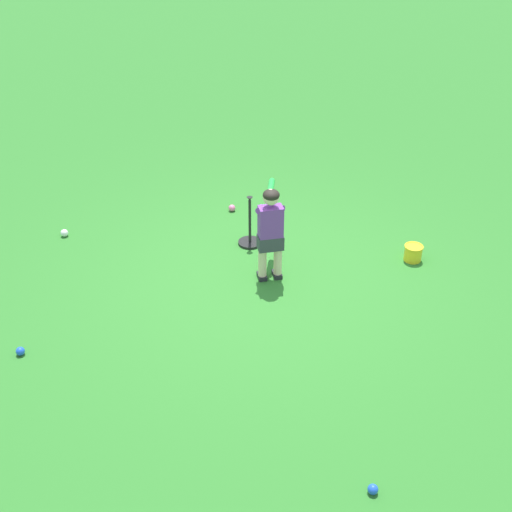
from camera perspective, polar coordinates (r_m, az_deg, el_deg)
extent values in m
plane|color=#2D7528|center=(7.33, 0.38, -1.74)|extent=(40.00, 40.00, 0.00)
cube|color=#232328|center=(7.28, 0.51, -1.73)|extent=(0.17, 0.17, 0.05)
cylinder|color=beige|center=(7.17, 0.55, -0.59)|extent=(0.09, 0.09, 0.34)
cube|color=#232328|center=(7.32, 1.81, -1.57)|extent=(0.17, 0.17, 0.05)
cylinder|color=beige|center=(7.20, 1.87, -0.44)|extent=(0.09, 0.09, 0.34)
cube|color=#383842|center=(7.05, 1.23, 1.19)|extent=(0.30, 0.29, 0.16)
cube|color=#753899|center=(6.92, 1.26, 2.96)|extent=(0.29, 0.28, 0.34)
sphere|color=beige|center=(6.79, 1.29, 5.06)|extent=(0.17, 0.17, 0.17)
ellipsoid|color=black|center=(6.77, 1.31, 5.25)|extent=(0.25, 0.25, 0.11)
sphere|color=green|center=(7.00, 1.00, 4.16)|extent=(0.04, 0.04, 0.04)
cylinder|color=black|center=(7.07, 1.07, 4.59)|extent=(0.08, 0.14, 0.05)
cylinder|color=green|center=(7.27, 1.25, 5.69)|extent=(0.20, 0.34, 0.11)
sphere|color=green|center=(7.41, 1.37, 6.44)|extent=(0.07, 0.07, 0.07)
cylinder|color=#753899|center=(6.96, 0.79, 4.09)|extent=(0.07, 0.31, 0.14)
cylinder|color=#753899|center=(6.97, 1.34, 4.14)|extent=(0.31, 0.08, 0.14)
sphere|color=white|center=(8.36, -16.07, 1.91)|extent=(0.09, 0.09, 0.09)
sphere|color=blue|center=(5.25, 9.96, -19.05)|extent=(0.08, 0.08, 0.08)
sphere|color=pink|center=(8.60, -2.07, 4.13)|extent=(0.09, 0.09, 0.09)
sphere|color=blue|center=(6.63, -19.51, -7.68)|extent=(0.08, 0.08, 0.08)
cylinder|color=black|center=(7.90, -0.52, 1.16)|extent=(0.28, 0.28, 0.03)
cylinder|color=black|center=(7.75, -0.53, 2.99)|extent=(0.03, 0.03, 0.55)
cone|color=black|center=(7.61, -0.54, 4.93)|extent=(0.07, 0.07, 0.04)
cylinder|color=yellow|center=(7.76, 13.28, 0.24)|extent=(0.20, 0.20, 0.18)
torus|color=yellow|center=(7.72, 13.36, 0.80)|extent=(0.22, 0.22, 0.02)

